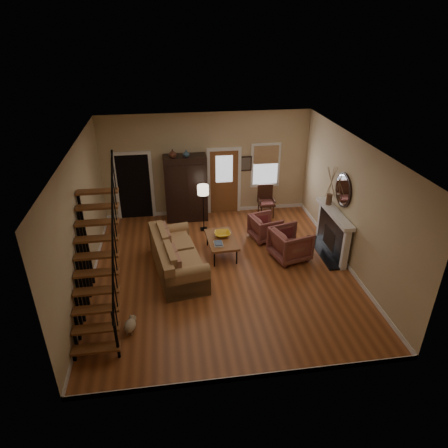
{
  "coord_description": "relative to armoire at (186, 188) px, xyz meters",
  "views": [
    {
      "loc": [
        -1.19,
        -8.45,
        5.82
      ],
      "look_at": [
        0.1,
        0.4,
        1.15
      ],
      "focal_mm": 32.0,
      "sensor_mm": 36.0,
      "label": 1
    }
  ],
  "objects": [
    {
      "name": "vase_a",
      "position": [
        -0.35,
        -0.1,
        1.17
      ],
      "size": [
        0.24,
        0.24,
        0.25
      ],
      "primitive_type": "imported",
      "color": "#4C2619",
      "rests_on": "armoire"
    },
    {
      "name": "books",
      "position": [
        0.67,
        -2.63,
        -0.53
      ],
      "size": [
        0.23,
        0.32,
        0.06
      ],
      "primitive_type": null,
      "color": "beige",
      "rests_on": "coffee_table"
    },
    {
      "name": "fireplace",
      "position": [
        3.83,
        -2.65,
        -0.31
      ],
      "size": [
        0.33,
        1.95,
        2.3
      ],
      "color": "black",
      "rests_on": "ground"
    },
    {
      "name": "sofa",
      "position": [
        -0.42,
        -2.99,
        -0.6
      ],
      "size": [
        1.44,
        2.58,
        0.91
      ],
      "primitive_type": null,
      "rotation": [
        0.0,
        0.0,
        0.16
      ],
      "color": "#A07648",
      "rests_on": "ground"
    },
    {
      "name": "coffee_table",
      "position": [
        0.79,
        -2.33,
        -0.81
      ],
      "size": [
        0.82,
        1.32,
        0.49
      ],
      "primitive_type": null,
      "rotation": [
        0.0,
        0.0,
        0.06
      ],
      "color": "brown",
      "rests_on": "ground"
    },
    {
      "name": "bowl",
      "position": [
        0.84,
        -2.18,
        -0.51
      ],
      "size": [
        0.44,
        0.44,
        0.11
      ],
      "primitive_type": "imported",
      "color": "gold",
      "rests_on": "coffee_table"
    },
    {
      "name": "armchair_left",
      "position": [
        2.58,
        -2.78,
        -0.62
      ],
      "size": [
        1.15,
        1.13,
        0.86
      ],
      "primitive_type": "imported",
      "rotation": [
        0.0,
        0.0,
        1.84
      ],
      "color": "maroon",
      "rests_on": "ground"
    },
    {
      "name": "staircase",
      "position": [
        -2.08,
        -4.45,
        0.55
      ],
      "size": [
        0.94,
        2.8,
        3.2
      ],
      "primitive_type": null,
      "color": "brown",
      "rests_on": "ground"
    },
    {
      "name": "room",
      "position": [
        0.29,
        -1.39,
        0.46
      ],
      "size": [
        7.0,
        7.33,
        3.3
      ],
      "color": "#994F26",
      "rests_on": "ground"
    },
    {
      "name": "dog",
      "position": [
        -1.5,
        -5.08,
        -0.9
      ],
      "size": [
        0.33,
        0.44,
        0.29
      ],
      "primitive_type": null,
      "rotation": [
        0.0,
        0.0,
        -0.24
      ],
      "color": "tan",
      "rests_on": "ground"
    },
    {
      "name": "floor_lamp",
      "position": [
        0.46,
        -0.84,
        -0.32
      ],
      "size": [
        0.36,
        0.36,
        1.45
      ],
      "primitive_type": null,
      "rotation": [
        0.0,
        0.0,
        0.08
      ],
      "color": "black",
      "rests_on": "ground"
    },
    {
      "name": "vase_b",
      "position": [
        0.05,
        -0.1,
        1.16
      ],
      "size": [
        0.2,
        0.2,
        0.21
      ],
      "primitive_type": "imported",
      "color": "#334C60",
      "rests_on": "armoire"
    },
    {
      "name": "armchair_right",
      "position": [
        2.18,
        -1.65,
        -0.69
      ],
      "size": [
        0.97,
        0.95,
        0.73
      ],
      "primitive_type": "imported",
      "rotation": [
        0.0,
        0.0,
        1.82
      ],
      "color": "maroon",
      "rests_on": "ground"
    },
    {
      "name": "side_chair",
      "position": [
        2.55,
        -0.2,
        -0.54
      ],
      "size": [
        0.54,
        0.54,
        1.02
      ],
      "primitive_type": null,
      "color": "#3D2013",
      "rests_on": "ground"
    },
    {
      "name": "armoire",
      "position": [
        0.0,
        0.0,
        0.0
      ],
      "size": [
        1.3,
        0.6,
        2.1
      ],
      "primitive_type": null,
      "color": "black",
      "rests_on": "ground"
    }
  ]
}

